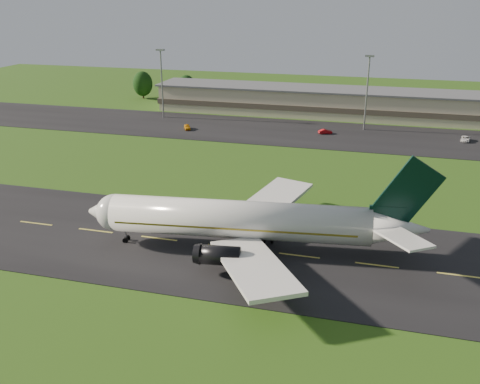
% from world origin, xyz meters
% --- Properties ---
extents(ground, '(360.00, 360.00, 0.00)m').
position_xyz_m(ground, '(0.00, 0.00, 0.00)').
color(ground, '#214812').
rests_on(ground, ground).
extents(taxiway, '(220.00, 30.00, 0.10)m').
position_xyz_m(taxiway, '(0.00, 0.00, 0.05)').
color(taxiway, black).
rests_on(taxiway, ground).
extents(apron, '(260.00, 30.00, 0.10)m').
position_xyz_m(apron, '(0.00, 72.00, 0.05)').
color(apron, black).
rests_on(apron, ground).
extents(airliner, '(51.18, 41.85, 15.57)m').
position_xyz_m(airliner, '(-8.26, 0.11, 4.66)').
color(airliner, white).
rests_on(airliner, ground).
extents(terminal, '(145.00, 16.00, 8.40)m').
position_xyz_m(terminal, '(6.40, 96.18, 3.99)').
color(terminal, beige).
rests_on(terminal, ground).
extents(light_mast_west, '(2.40, 1.20, 20.35)m').
position_xyz_m(light_mast_west, '(-55.00, 80.00, 12.74)').
color(light_mast_west, gray).
rests_on(light_mast_west, ground).
extents(light_mast_centre, '(2.40, 1.20, 20.35)m').
position_xyz_m(light_mast_centre, '(5.00, 80.00, 12.74)').
color(light_mast_centre, gray).
rests_on(light_mast_centre, ground).
extents(tree_line, '(196.54, 10.62, 10.92)m').
position_xyz_m(tree_line, '(37.91, 106.04, 5.12)').
color(tree_line, black).
rests_on(tree_line, ground).
extents(service_vehicle_a, '(3.22, 4.32, 1.37)m').
position_xyz_m(service_vehicle_a, '(-42.49, 67.23, 0.78)').
color(service_vehicle_a, orange).
rests_on(service_vehicle_a, apron).
extents(service_vehicle_b, '(3.89, 2.74, 1.22)m').
position_xyz_m(service_vehicle_b, '(-4.82, 72.41, 0.71)').
color(service_vehicle_b, '#A10A10').
rests_on(service_vehicle_b, apron).
extents(service_vehicle_c, '(2.81, 4.78, 1.25)m').
position_xyz_m(service_vehicle_c, '(30.81, 74.16, 0.72)').
color(service_vehicle_c, silver).
rests_on(service_vehicle_c, apron).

